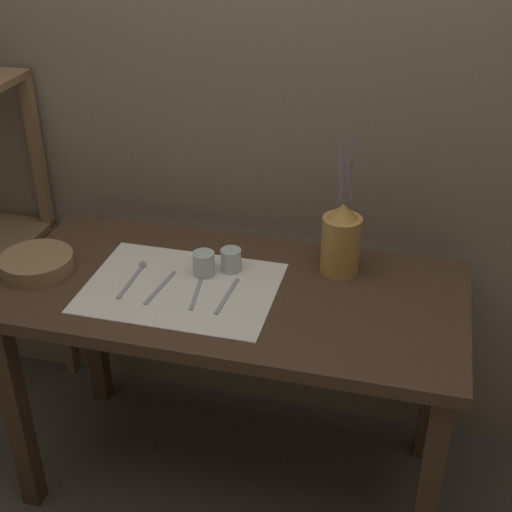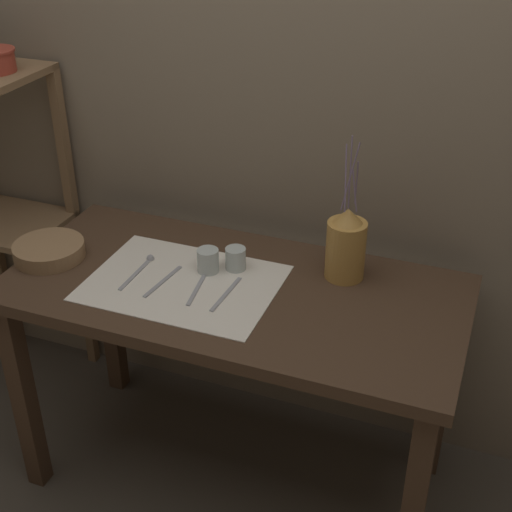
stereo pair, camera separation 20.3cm
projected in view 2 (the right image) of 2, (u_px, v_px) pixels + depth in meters
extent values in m
plane|color=#473F35|center=(237.00, 472.00, 2.52)|extent=(12.00, 12.00, 0.00)
cube|color=#7A6B56|center=(284.00, 106.00, 2.26)|extent=(7.00, 0.06, 2.40)
cube|color=#422D1E|center=(233.00, 292.00, 2.13)|extent=(1.38, 0.66, 0.04)
cube|color=#422D1E|center=(24.00, 398.00, 2.31)|extent=(0.06, 0.06, 0.74)
cube|color=#422D1E|center=(413.00, 510.00, 1.92)|extent=(0.06, 0.06, 0.74)
cube|color=#422D1E|center=(110.00, 309.00, 2.74)|extent=(0.06, 0.06, 0.74)
cube|color=#422D1E|center=(442.00, 386.00, 2.35)|extent=(0.06, 0.06, 0.74)
cube|color=brown|center=(3.00, 222.00, 2.65)|extent=(0.44, 0.34, 0.02)
cube|color=brown|center=(75.00, 228.00, 2.74)|extent=(0.04, 0.04, 1.28)
cube|color=silver|center=(183.00, 283.00, 2.13)|extent=(0.56, 0.42, 0.00)
cylinder|color=#B7843D|center=(346.00, 250.00, 2.12)|extent=(0.12, 0.12, 0.18)
cone|color=#B7843D|center=(348.00, 216.00, 2.07)|extent=(0.09, 0.09, 0.05)
cylinder|color=slate|center=(350.00, 177.00, 1.99)|extent=(0.04, 0.01, 0.21)
cylinder|color=slate|center=(355.00, 191.00, 2.01)|extent=(0.02, 0.01, 0.13)
cylinder|color=slate|center=(350.00, 173.00, 2.00)|extent=(0.01, 0.01, 0.22)
cylinder|color=slate|center=(357.00, 183.00, 2.03)|extent=(0.01, 0.04, 0.15)
cylinder|color=slate|center=(346.00, 178.00, 2.00)|extent=(0.02, 0.04, 0.19)
cylinder|color=#8E6B47|center=(49.00, 250.00, 2.26)|extent=(0.22, 0.22, 0.05)
cylinder|color=#B7C1BC|center=(208.00, 261.00, 2.17)|extent=(0.07, 0.07, 0.07)
cylinder|color=#B7C1BC|center=(236.00, 259.00, 2.19)|extent=(0.06, 0.06, 0.07)
cube|color=#939399|center=(136.00, 274.00, 2.17)|extent=(0.01, 0.19, 0.00)
sphere|color=#939399|center=(150.00, 258.00, 2.25)|extent=(0.02, 0.02, 0.02)
cube|color=#939399|center=(163.00, 281.00, 2.13)|extent=(0.03, 0.19, 0.00)
cube|color=#939399|center=(198.00, 288.00, 2.11)|extent=(0.04, 0.19, 0.00)
sphere|color=#939399|center=(207.00, 270.00, 2.18)|extent=(0.02, 0.02, 0.02)
cube|color=#939399|center=(227.00, 294.00, 2.07)|extent=(0.02, 0.19, 0.00)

